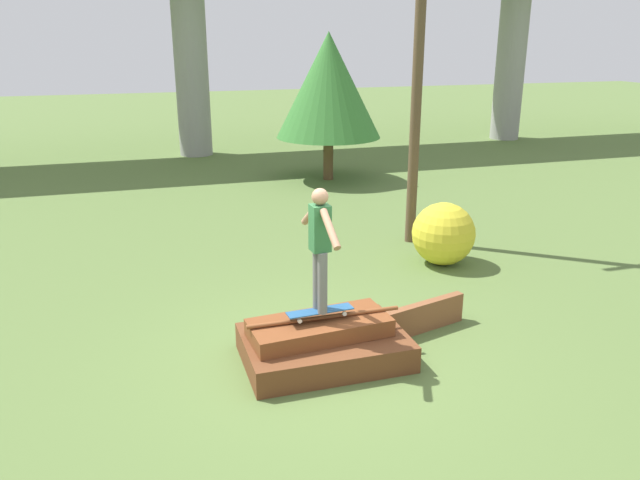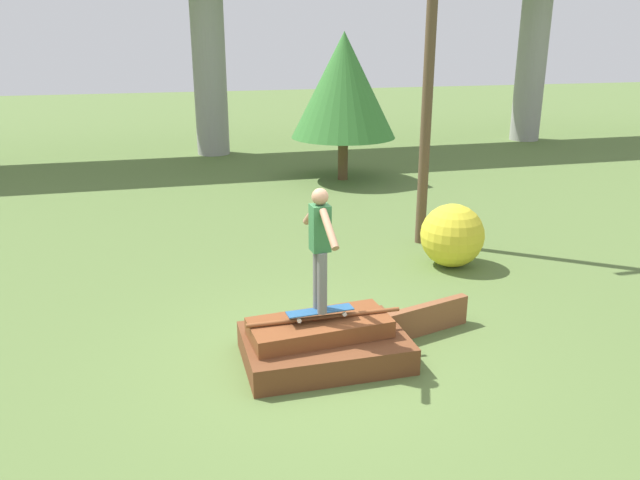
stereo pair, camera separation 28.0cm
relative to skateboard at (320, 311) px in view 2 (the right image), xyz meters
name	(u,v)px [view 2 (the right image)]	position (x,y,z in m)	size (l,w,h in m)	color
ground_plane	(324,359)	(0.07, 0.02, -0.69)	(80.00, 80.00, 0.00)	#567038
scrap_pile	(323,343)	(0.05, 0.02, -0.45)	(2.04, 1.37, 0.62)	brown
scrap_plank_loose	(426,319)	(1.62, 0.40, -0.48)	(1.36, 0.50, 0.43)	brown
skateboard	(320,311)	(0.00, 0.00, 0.00)	(0.85, 0.25, 0.09)	#23517F
skater	(320,242)	(0.00, 0.00, 0.90)	(0.23, 1.16, 1.55)	slate
utility_pole	(430,54)	(3.13, 4.11, 2.92)	(1.30, 0.20, 6.97)	brown
tree_behind_left	(344,86)	(3.25, 9.94, 1.92)	(2.91, 2.91, 4.03)	brown
bush_yellow_flowering	(452,235)	(3.13, 2.75, -0.13)	(1.13, 1.13, 1.13)	gold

